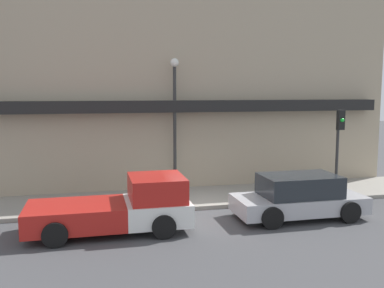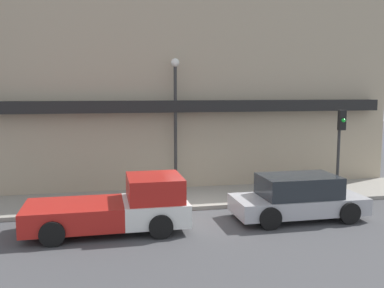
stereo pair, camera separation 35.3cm
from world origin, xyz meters
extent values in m
plane|color=#424244|center=(0.00, 0.00, 0.00)|extent=(80.00, 80.00, 0.00)
cube|color=gray|center=(0.00, 1.64, 0.08)|extent=(36.00, 3.29, 0.15)
cube|color=tan|center=(0.00, 4.79, 4.44)|extent=(19.80, 3.00, 8.88)
cube|color=black|center=(0.00, 2.99, 3.79)|extent=(18.22, 0.60, 0.50)
cube|color=white|center=(-2.00, -1.69, 0.60)|extent=(2.03, 2.10, 0.71)
cube|color=#B21E19|center=(-2.00, -1.69, 1.34)|extent=(1.73, 1.93, 0.78)
cube|color=#B21E19|center=(-4.54, -1.69, 0.60)|extent=(3.05, 2.10, 0.71)
cylinder|color=black|center=(-1.94, -0.64, 0.37)|extent=(0.74, 0.22, 0.74)
cylinder|color=black|center=(-1.94, -2.74, 0.37)|extent=(0.74, 0.22, 0.74)
cylinder|color=black|center=(-5.10, -0.64, 0.37)|extent=(0.74, 0.22, 0.74)
cylinder|color=black|center=(-5.10, -2.74, 0.37)|extent=(0.74, 0.22, 0.74)
cube|color=#ADADB2|center=(3.04, -1.69, 0.51)|extent=(4.58, 1.90, 0.58)
cube|color=#23282D|center=(3.04, -1.69, 1.17)|extent=(2.65, 1.71, 0.74)
cylinder|color=black|center=(4.46, -0.74, 0.37)|extent=(0.74, 0.22, 0.74)
cylinder|color=black|center=(4.46, -2.64, 0.37)|extent=(0.74, 0.22, 0.74)
cylinder|color=black|center=(1.63, -0.74, 0.37)|extent=(0.74, 0.22, 0.74)
cylinder|color=black|center=(1.63, -2.64, 0.37)|extent=(0.74, 0.22, 0.74)
cylinder|color=red|center=(3.68, 0.58, 0.38)|extent=(0.18, 0.18, 0.46)
sphere|color=red|center=(3.68, 0.58, 0.68)|extent=(0.17, 0.17, 0.17)
cylinder|color=#2D2D2D|center=(-0.52, 2.78, 2.80)|extent=(0.14, 0.14, 5.30)
sphere|color=silver|center=(-0.52, 2.78, 5.63)|extent=(0.36, 0.36, 0.36)
cylinder|color=#2D2D2D|center=(5.79, 0.40, 1.92)|extent=(0.12, 0.12, 3.54)
cube|color=black|center=(5.79, 0.24, 3.29)|extent=(0.28, 0.20, 0.80)
sphere|color=green|center=(5.79, 0.12, 3.29)|extent=(0.16, 0.16, 0.16)
camera|label=1|loc=(-3.99, -15.11, 4.47)|focal=40.00mm
camera|label=2|loc=(-3.64, -15.19, 4.47)|focal=40.00mm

